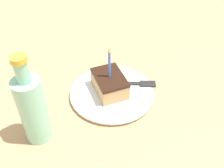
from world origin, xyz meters
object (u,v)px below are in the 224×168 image
(cake_slice, at_px, (111,83))
(bottle, at_px, (32,108))
(plate, at_px, (112,93))
(fork, at_px, (131,83))

(cake_slice, xyz_separation_m, bottle, (0.21, 0.07, 0.05))
(cake_slice, bearing_deg, plate, 119.60)
(plate, bearing_deg, fork, -173.06)
(plate, height_order, fork, fork)
(fork, relative_size, bottle, 0.69)
(plate, distance_m, fork, 0.06)
(plate, bearing_deg, cake_slice, -60.40)
(fork, bearing_deg, plate, 6.94)
(cake_slice, distance_m, fork, 0.07)
(bottle, bearing_deg, plate, -162.17)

